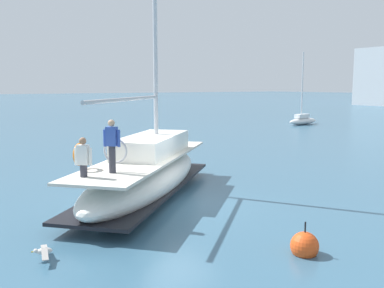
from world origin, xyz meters
The scene contains 5 objects.
ground_plane centered at (0.00, 0.00, 0.00)m, with size 400.00×400.00×0.00m, color #38607A.
main_sailboat centered at (-1.50, -0.21, 0.92)m, with size 8.24×8.72×13.98m.
moored_sloop_near centered at (-18.20, 26.84, 0.51)m, with size 1.49×4.39×7.36m.
seagull centered at (2.27, -4.92, 0.22)m, with size 0.99×0.48×0.17m.
mooring_buoy centered at (5.41, 0.38, 0.21)m, with size 0.69×0.69×0.94m.
Camera 1 is at (12.11, -7.39, 4.04)m, focal length 40.22 mm.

